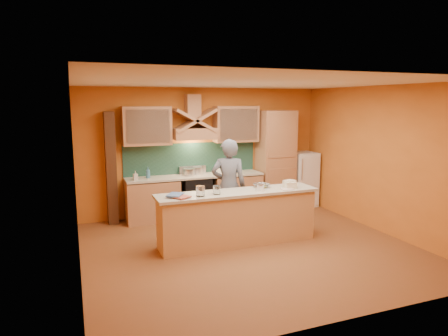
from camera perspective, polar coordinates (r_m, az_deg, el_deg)
name	(u,v)px	position (r m, az deg, el deg)	size (l,w,h in m)	color
floor	(250,248)	(7.03, 3.69, -11.33)	(5.50, 5.00, 0.01)	brown
ceiling	(252,82)	(6.59, 3.95, 12.11)	(5.50, 5.00, 0.01)	white
wall_back	(204,151)	(8.98, -2.87, 2.43)	(5.50, 0.02, 2.80)	#CA6F27
wall_front	(346,203)	(4.56, 17.09, -4.76)	(5.50, 0.02, 2.80)	#CA6F27
wall_left	(75,179)	(6.07, -20.50, -1.50)	(0.02, 5.00, 2.80)	#CA6F27
wall_right	(381,160)	(8.20, 21.57, 1.12)	(0.02, 5.00, 2.80)	#CA6F27
base_cabinet_left	(152,201)	(8.56, -10.19, -4.66)	(1.10, 0.60, 0.86)	#B57B52
base_cabinet_right	(236,194)	(9.09, 1.68, -3.69)	(1.10, 0.60, 0.86)	#B57B52
counter_top	(195,176)	(8.68, -4.11, -1.16)	(3.00, 0.62, 0.04)	#BDB39F
stove	(196,196)	(8.77, -4.07, -4.05)	(0.60, 0.58, 0.90)	black
backsplash	(192,158)	(8.89, -4.67, 1.37)	(3.00, 0.03, 0.70)	#1C3E33
range_hood	(194,134)	(8.61, -4.28, 4.93)	(0.92, 0.50, 0.24)	#B57B52
hood_chimney	(193,106)	(8.68, -4.51, 8.79)	(0.30, 0.30, 0.50)	#B57B52
upper_cabinet_left	(147,126)	(8.44, -10.99, 5.92)	(1.00, 0.35, 0.80)	#B57B52
upper_cabinet_right	(236,124)	(9.00, 1.72, 6.29)	(1.00, 0.35, 0.80)	#B57B52
pantry_column	(275,160)	(9.38, 7.35, 1.12)	(0.80, 0.60, 2.30)	#B57B52
fridge	(302,179)	(9.84, 11.15, -1.55)	(0.58, 0.60, 1.30)	white
trim_column_left	(111,168)	(8.46, -15.85, -0.06)	(0.20, 0.30, 2.30)	#472816
island_body	(238,219)	(7.11, 1.98, -7.33)	(2.80, 0.55, 0.88)	tan
island_top	(238,193)	(6.99, 2.00, -3.55)	(2.90, 0.62, 0.05)	#BDB39F
person	(229,186)	(7.58, 0.67, -2.64)	(0.66, 0.43, 1.81)	slate
pot_large	(189,173)	(8.65, -4.99, -0.72)	(0.24, 0.24, 0.15)	#BABBC1
pot_small	(198,171)	(8.80, -3.77, -0.50)	(0.22, 0.22, 0.16)	silver
soap_bottle_a	(135,176)	(8.29, -12.54, -1.06)	(0.09, 0.09, 0.19)	beige
soap_bottle_b	(148,173)	(8.44, -10.81, -0.64)	(0.09, 0.09, 0.24)	teal
bowl_back	(227,172)	(8.88, 0.47, -0.56)	(0.21, 0.21, 0.06)	white
dish_rack	(224,171)	(8.92, -0.03, -0.41)	(0.27, 0.21, 0.10)	white
book_lower	(174,198)	(6.47, -7.12, -4.30)	(0.24, 0.33, 0.03)	#B04E3E
book_upper	(169,194)	(6.66, -7.93, -3.77)	(0.23, 0.32, 0.02)	#446095
jar_large	(200,191)	(6.62, -3.39, -3.31)	(0.15, 0.15, 0.17)	white
jar_small	(217,190)	(6.75, -1.06, -3.15)	(0.13, 0.13, 0.15)	silver
kitchen_scale	(260,188)	(7.06, 5.18, -2.83)	(0.12, 0.12, 0.10)	white
mixing_bowl	(262,185)	(7.34, 5.38, -2.49)	(0.28, 0.28, 0.07)	white
cloth	(287,189)	(7.22, 9.01, -2.99)	(0.21, 0.16, 0.01)	beige
grocery_bag_a	(290,184)	(7.39, 9.35, -2.24)	(0.20, 0.16, 0.13)	beige
grocery_bag_b	(291,185)	(7.32, 9.50, -2.42)	(0.19, 0.15, 0.12)	beige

